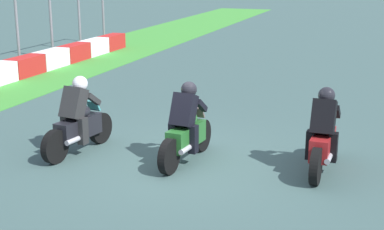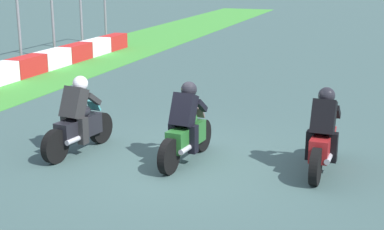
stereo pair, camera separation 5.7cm
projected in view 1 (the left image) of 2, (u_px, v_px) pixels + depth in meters
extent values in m
plane|color=#395350|center=(185.00, 163.00, 10.54)|extent=(120.00, 120.00, 0.00)
cube|color=red|center=(25.00, 66.00, 18.59)|extent=(1.52, 0.60, 0.64)
cube|color=white|center=(51.00, 59.00, 20.00)|extent=(1.52, 0.60, 0.64)
cube|color=red|center=(74.00, 53.00, 21.41)|extent=(1.52, 0.60, 0.64)
cube|color=white|center=(94.00, 47.00, 22.82)|extent=(1.52, 0.60, 0.64)
cube|color=red|center=(111.00, 42.00, 24.24)|extent=(1.52, 0.60, 0.64)
cylinder|color=slate|center=(17.00, 26.00, 19.78)|extent=(0.10, 0.10, 2.93)
cylinder|color=slate|center=(51.00, 21.00, 21.72)|extent=(0.10, 0.10, 2.93)
cylinder|color=slate|center=(79.00, 16.00, 23.66)|extent=(0.10, 0.10, 2.93)
cylinder|color=slate|center=(103.00, 12.00, 25.60)|extent=(0.10, 0.10, 2.93)
cylinder|color=black|center=(327.00, 142.00, 10.73)|extent=(0.64, 0.16, 0.64)
cylinder|color=black|center=(316.00, 166.00, 9.46)|extent=(0.64, 0.16, 0.64)
cube|color=maroon|center=(323.00, 144.00, 10.05)|extent=(1.11, 0.35, 0.40)
ellipsoid|color=maroon|center=(324.00, 126.00, 10.06)|extent=(0.49, 0.31, 0.24)
cube|color=red|center=(318.00, 152.00, 9.58)|extent=(0.06, 0.16, 0.08)
cylinder|color=#A5A5AD|center=(329.00, 158.00, 9.71)|extent=(0.42, 0.11, 0.10)
cube|color=black|center=(324.00, 117.00, 9.82)|extent=(0.50, 0.41, 0.66)
sphere|color=black|center=(327.00, 95.00, 9.93)|extent=(0.31, 0.31, 0.30)
cube|color=olive|center=(328.00, 119.00, 10.41)|extent=(0.16, 0.26, 0.23)
cube|color=black|center=(310.00, 145.00, 10.01)|extent=(0.18, 0.14, 0.52)
cube|color=black|center=(333.00, 147.00, 9.87)|extent=(0.18, 0.14, 0.52)
cube|color=black|center=(317.00, 110.00, 10.22)|extent=(0.39, 0.11, 0.31)
cube|color=black|center=(337.00, 112.00, 10.10)|extent=(0.39, 0.11, 0.31)
cylinder|color=black|center=(201.00, 135.00, 11.17)|extent=(0.65, 0.20, 0.64)
cylinder|color=black|center=(169.00, 156.00, 9.94)|extent=(0.65, 0.20, 0.64)
cube|color=#235F26|center=(186.00, 136.00, 10.51)|extent=(1.13, 0.43, 0.40)
ellipsoid|color=#235F26|center=(189.00, 119.00, 10.52)|extent=(0.51, 0.35, 0.24)
cube|color=red|center=(174.00, 143.00, 10.06)|extent=(0.08, 0.17, 0.08)
cylinder|color=#A5A5AD|center=(186.00, 149.00, 10.17)|extent=(0.43, 0.14, 0.10)
cube|color=black|center=(184.00, 110.00, 10.29)|extent=(0.52, 0.45, 0.66)
sphere|color=black|center=(189.00, 90.00, 10.39)|extent=(0.33, 0.33, 0.30)
cube|color=#66534F|center=(197.00, 112.00, 10.86)|extent=(0.18, 0.27, 0.23)
cube|color=black|center=(174.00, 136.00, 10.49)|extent=(0.19, 0.16, 0.52)
cube|color=black|center=(193.00, 139.00, 10.32)|extent=(0.19, 0.16, 0.52)
cube|color=black|center=(184.00, 104.00, 10.69)|extent=(0.39, 0.14, 0.31)
cube|color=black|center=(201.00, 106.00, 10.54)|extent=(0.39, 0.14, 0.31)
cylinder|color=black|center=(100.00, 128.00, 11.67)|extent=(0.65, 0.23, 0.64)
cylinder|color=black|center=(55.00, 147.00, 10.47)|extent=(0.65, 0.23, 0.64)
cube|color=black|center=(78.00, 128.00, 11.02)|extent=(1.13, 0.47, 0.40)
ellipsoid|color=black|center=(81.00, 112.00, 11.03)|extent=(0.52, 0.37, 0.24)
cube|color=red|center=(61.00, 134.00, 10.58)|extent=(0.08, 0.17, 0.08)
cylinder|color=#A5A5AD|center=(74.00, 140.00, 10.69)|extent=(0.43, 0.16, 0.10)
cube|color=#262626|center=(74.00, 103.00, 10.80)|extent=(0.54, 0.47, 0.66)
sphere|color=silver|center=(80.00, 84.00, 10.90)|extent=(0.34, 0.34, 0.30)
cube|color=teal|center=(93.00, 106.00, 11.37)|extent=(0.19, 0.28, 0.23)
cube|color=#262626|center=(66.00, 128.00, 11.01)|extent=(0.20, 0.16, 0.52)
cube|color=#262626|center=(83.00, 131.00, 10.83)|extent=(0.20, 0.16, 0.52)
cube|color=#262626|center=(79.00, 97.00, 11.20)|extent=(0.40, 0.15, 0.31)
cube|color=#262626|center=(93.00, 99.00, 11.04)|extent=(0.40, 0.15, 0.31)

